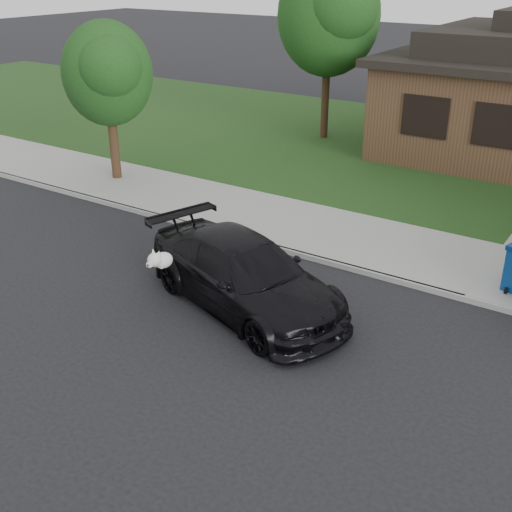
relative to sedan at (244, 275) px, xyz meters
The scene contains 7 objects.
ground 1.16m from the sedan, 101.91° to the right, with size 120.00×120.00×0.00m, color black.
sidewalk 4.15m from the sedan, 92.67° to the left, with size 60.00×3.00×0.12m, color gray.
curb 2.68m from the sedan, 94.21° to the left, with size 60.00×0.12×0.12m, color gray.
lawn 12.11m from the sedan, 90.90° to the left, with size 60.00×13.00×0.13m, color #193814.
sedan is the anchor object (origin of this frame).
tree_0 13.35m from the sedan, 110.71° to the left, with size 3.78×3.60×6.34m.
tree_2 9.04m from the sedan, 150.95° to the left, with size 2.73×2.60×4.59m.
Camera 1 is at (6.49, -8.18, 6.24)m, focal length 45.00 mm.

